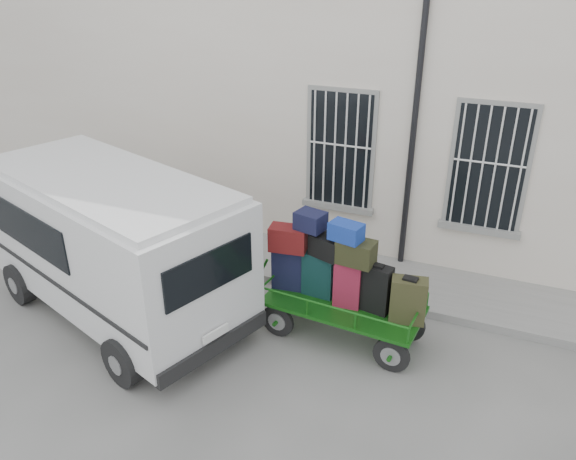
# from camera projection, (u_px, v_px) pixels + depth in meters

# --- Properties ---
(ground) EXTENTS (80.00, 80.00, 0.00)m
(ground) POSITION_uv_depth(u_px,v_px,m) (303.00, 339.00, 9.08)
(ground) COLOR #60605B
(ground) RESTS_ON ground
(building) EXTENTS (24.00, 5.15, 6.00)m
(building) POSITION_uv_depth(u_px,v_px,m) (394.00, 87.00, 12.33)
(building) COLOR beige
(building) RESTS_ON ground
(sidewalk) EXTENTS (24.00, 1.70, 0.15)m
(sidewalk) POSITION_uv_depth(u_px,v_px,m) (344.00, 272.00, 10.87)
(sidewalk) COLOR gray
(sidewalk) RESTS_ON ground
(luggage_cart) EXTENTS (2.96, 1.33, 2.07)m
(luggage_cart) POSITION_uv_depth(u_px,v_px,m) (339.00, 280.00, 8.73)
(luggage_cart) COLOR black
(luggage_cart) RESTS_ON ground
(van) EXTENTS (5.35, 3.59, 2.50)m
(van) POSITION_uv_depth(u_px,v_px,m) (112.00, 238.00, 9.17)
(van) COLOR silver
(van) RESTS_ON ground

